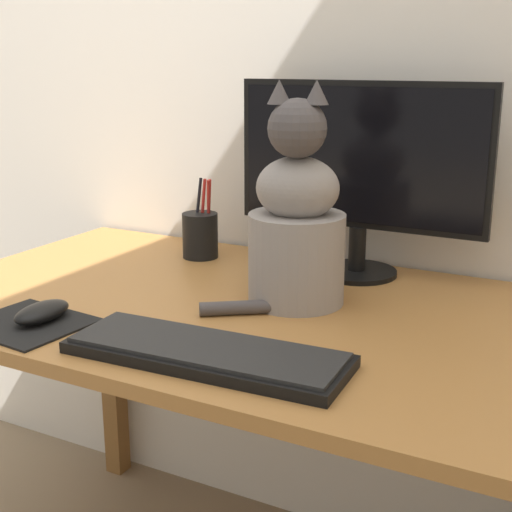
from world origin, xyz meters
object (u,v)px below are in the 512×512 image
computer_mouse_left (42,312)px  cat (296,223)px  keyboard (207,353)px  monitor (360,168)px  pen_cup (200,234)px

computer_mouse_left → cat: bearing=41.4°
keyboard → computer_mouse_left: 0.33m
keyboard → monitor: bearing=82.0°
computer_mouse_left → pen_cup: pen_cup is taller
monitor → keyboard: 0.57m
pen_cup → cat: bearing=-29.7°
keyboard → cat: 0.33m
computer_mouse_left → cat: size_ratio=0.28×
keyboard → cat: bearing=85.7°
keyboard → pen_cup: (-0.32, 0.49, 0.04)m
keyboard → pen_cup: pen_cup is taller
monitor → pen_cup: monitor is taller
keyboard → computer_mouse_left: computer_mouse_left is taller
computer_mouse_left → pen_cup: bearing=87.8°
monitor → pen_cup: 0.40m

